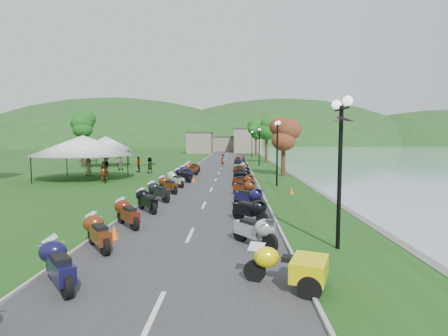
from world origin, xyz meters
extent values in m
plane|color=#225519|center=(0.00, 0.00, 0.00)|extent=(400.00, 400.00, 0.00)
cube|color=#39393C|center=(0.00, 40.00, 0.01)|extent=(7.00, 120.00, 0.02)
cube|color=gray|center=(-2.00, 85.00, 2.50)|extent=(18.00, 16.00, 5.00)
imported|color=slate|center=(-9.28, 19.75, 0.00)|extent=(0.78, 0.68, 1.80)
imported|color=slate|center=(-11.71, 30.95, 0.00)|extent=(1.02, 0.82, 1.85)
imported|color=slate|center=(-12.05, 27.56, 0.00)|extent=(1.15, 1.24, 1.86)
cone|color=#F2590C|center=(-2.75, 3.36, 0.28)|extent=(0.36, 0.36, 0.57)
camera|label=1|loc=(1.71, -9.15, 3.75)|focal=28.00mm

